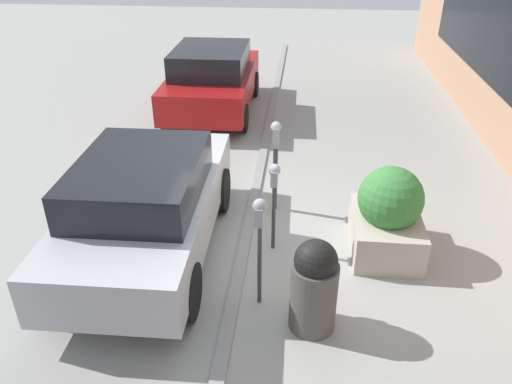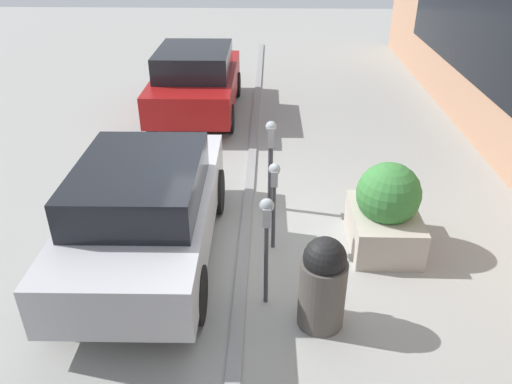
{
  "view_description": "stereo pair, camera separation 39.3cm",
  "coord_description": "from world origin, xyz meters",
  "px_view_note": "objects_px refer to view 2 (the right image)",
  "views": [
    {
      "loc": [
        -5.75,
        -0.65,
        4.17
      ],
      "look_at": [
        0.0,
        -0.09,
        0.9
      ],
      "focal_mm": 35.0,
      "sensor_mm": 36.0,
      "label": 1
    },
    {
      "loc": [
        -5.78,
        -0.26,
        4.17
      ],
      "look_at": [
        0.0,
        -0.09,
        0.9
      ],
      "focal_mm": 35.0,
      "sensor_mm": 36.0,
      "label": 2
    }
  ],
  "objects_px": {
    "parked_car_rear": "(196,80)",
    "trash_bin": "(323,283)",
    "planter_box": "(386,211)",
    "parked_car_middle": "(146,208)",
    "parking_meter_second": "(274,185)",
    "parking_meter_nearest": "(266,224)",
    "parking_meter_middle": "(271,150)"
  },
  "relations": [
    {
      "from": "parking_meter_middle",
      "to": "trash_bin",
      "type": "bearing_deg",
      "value": -166.88
    },
    {
      "from": "parking_meter_second",
      "to": "parked_car_rear",
      "type": "distance_m",
      "value": 5.67
    },
    {
      "from": "parking_meter_nearest",
      "to": "parked_car_middle",
      "type": "distance_m",
      "value": 1.83
    },
    {
      "from": "planter_box",
      "to": "parked_car_middle",
      "type": "bearing_deg",
      "value": 96.68
    },
    {
      "from": "parking_meter_second",
      "to": "planter_box",
      "type": "relative_size",
      "value": 1.04
    },
    {
      "from": "parking_meter_nearest",
      "to": "parked_car_middle",
      "type": "xyz_separation_m",
      "value": [
        0.86,
        1.58,
        -0.33
      ]
    },
    {
      "from": "parking_meter_nearest",
      "to": "parked_car_rear",
      "type": "distance_m",
      "value": 6.74
    },
    {
      "from": "parked_car_middle",
      "to": "parking_meter_second",
      "type": "bearing_deg",
      "value": -81.36
    },
    {
      "from": "parking_meter_second",
      "to": "trash_bin",
      "type": "relative_size",
      "value": 1.14
    },
    {
      "from": "parking_meter_second",
      "to": "parked_car_middle",
      "type": "relative_size",
      "value": 0.34
    },
    {
      "from": "parking_meter_nearest",
      "to": "planter_box",
      "type": "relative_size",
      "value": 1.14
    },
    {
      "from": "parked_car_rear",
      "to": "parking_meter_middle",
      "type": "bearing_deg",
      "value": -158.63
    },
    {
      "from": "parking_meter_middle",
      "to": "planter_box",
      "type": "xyz_separation_m",
      "value": [
        -0.98,
        -1.6,
        -0.45
      ]
    },
    {
      "from": "parking_meter_nearest",
      "to": "trash_bin",
      "type": "bearing_deg",
      "value": -117.7
    },
    {
      "from": "parking_meter_nearest",
      "to": "planter_box",
      "type": "xyz_separation_m",
      "value": [
        1.23,
        -1.64,
        -0.55
      ]
    },
    {
      "from": "parking_meter_second",
      "to": "parked_car_rear",
      "type": "height_order",
      "value": "parked_car_rear"
    },
    {
      "from": "parking_meter_middle",
      "to": "parking_meter_nearest",
      "type": "bearing_deg",
      "value": 178.97
    },
    {
      "from": "parked_car_middle",
      "to": "parking_meter_nearest",
      "type": "bearing_deg",
      "value": -119.17
    },
    {
      "from": "parked_car_middle",
      "to": "planter_box",
      "type": "bearing_deg",
      "value": -84.14
    },
    {
      "from": "trash_bin",
      "to": "parked_car_rear",
      "type": "bearing_deg",
      "value": 18.76
    },
    {
      "from": "parking_meter_second",
      "to": "parking_meter_nearest",
      "type": "bearing_deg",
      "value": 175.47
    },
    {
      "from": "parked_car_middle",
      "to": "parked_car_rear",
      "type": "distance_m",
      "value": 5.66
    },
    {
      "from": "parked_car_rear",
      "to": "trash_bin",
      "type": "distance_m",
      "value": 7.23
    },
    {
      "from": "parking_meter_second",
      "to": "parked_car_middle",
      "type": "distance_m",
      "value": 1.71
    },
    {
      "from": "trash_bin",
      "to": "planter_box",
      "type": "bearing_deg",
      "value": -32.69
    },
    {
      "from": "parking_meter_middle",
      "to": "parked_car_rear",
      "type": "xyz_separation_m",
      "value": [
        4.3,
        1.73,
        -0.23
      ]
    },
    {
      "from": "parking_meter_nearest",
      "to": "parking_meter_middle",
      "type": "relative_size",
      "value": 0.98
    },
    {
      "from": "parking_meter_nearest",
      "to": "parking_meter_second",
      "type": "xyz_separation_m",
      "value": [
        1.13,
        -0.09,
        -0.12
      ]
    },
    {
      "from": "parked_car_middle",
      "to": "parked_car_rear",
      "type": "relative_size",
      "value": 1.0
    },
    {
      "from": "parked_car_middle",
      "to": "parked_car_rear",
      "type": "xyz_separation_m",
      "value": [
        5.66,
        0.11,
        -0.0
      ]
    },
    {
      "from": "parked_car_rear",
      "to": "trash_bin",
      "type": "height_order",
      "value": "parked_car_rear"
    },
    {
      "from": "parked_car_middle",
      "to": "trash_bin",
      "type": "xyz_separation_m",
      "value": [
        -1.19,
        -2.22,
        -0.21
      ]
    }
  ]
}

